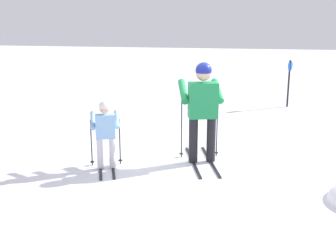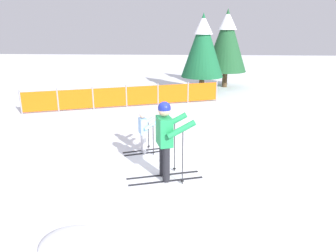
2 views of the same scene
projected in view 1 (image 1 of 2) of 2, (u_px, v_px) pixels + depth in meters
ground_plane at (196, 161)px, 7.36m from camera, size 60.00×60.00×0.00m
skier_adult at (203, 103)px, 7.10m from camera, size 1.66×0.92×1.73m
skier_child at (105, 129)px, 6.86m from camera, size 1.09×0.67×1.14m
trail_marker at (289, 78)px, 11.79m from camera, size 0.26×0.14×1.32m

